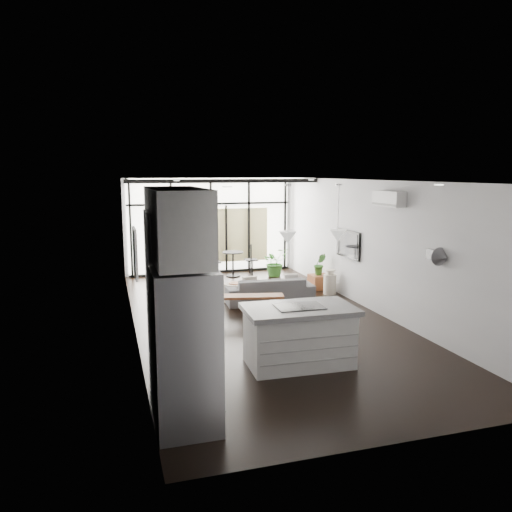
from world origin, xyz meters
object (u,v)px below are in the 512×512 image
tv (348,244)px  fridge (185,349)px  island (299,336)px  pouf (235,293)px  milk_can (330,282)px  console_bench (249,306)px  sofa (269,286)px

tv → fridge: bearing=-133.0°
island → fridge: bearing=-143.0°
pouf → milk_can: milk_can is taller
milk_can → console_bench: bearing=-151.6°
fridge → milk_can: (4.37, 5.40, -0.64)m
pouf → milk_can: bearing=0.8°
fridge → pouf: 5.77m
fridge → console_bench: (1.93, 4.09, -0.71)m
milk_can → sofa: bearing=-169.2°
console_bench → tv: (2.65, 0.83, 1.07)m
sofa → console_bench: bearing=55.8°
console_bench → tv: 2.97m
console_bench → tv: bearing=29.7°
sofa → tv: 2.10m
fridge → console_bench: bearing=64.7°
fridge → milk_can: size_ratio=3.10×
console_bench → milk_can: size_ratio=2.34×
sofa → pouf: sofa is taller
pouf → tv: (2.62, -0.46, 1.09)m
pouf → tv: tv is taller
island → console_bench: island is taller
island → milk_can: (2.40, 4.03, -0.16)m
pouf → fridge: bearing=-110.1°
sofa → console_bench: size_ratio=1.41×
sofa → milk_can: (1.67, 0.32, -0.09)m
island → tv: size_ratio=1.54×
milk_can → tv: (0.21, -0.49, 1.00)m
island → sofa: (0.73, 3.71, -0.07)m
island → sofa: island is taller
console_bench → pouf: 1.29m
console_bench → pouf: (0.03, 1.29, -0.02)m
fridge → pouf: fridge is taller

